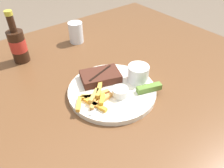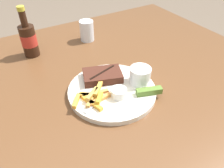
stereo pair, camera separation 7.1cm
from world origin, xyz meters
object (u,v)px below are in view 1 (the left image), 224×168
coleslaw_cup (138,73)px  pickle_spear (149,88)px  beer_bottle (18,44)px  dinner_plate (112,91)px  dipping_sauce_cup (121,91)px  fork_utensil (100,102)px  drinking_glass (76,32)px  steak_portion (101,76)px

coleslaw_cup → pickle_spear: bearing=-98.0°
pickle_spear → beer_bottle: beer_bottle is taller
pickle_spear → dinner_plate: bearing=137.7°
dinner_plate → pickle_spear: pickle_spear is taller
dipping_sauce_cup → pickle_spear: 0.10m
pickle_spear → fork_utensil: pickle_spear is taller
dinner_plate → beer_bottle: 0.42m
coleslaw_cup → beer_bottle: bearing=123.1°
dinner_plate → beer_bottle: bearing=113.1°
dinner_plate → drinking_glass: 0.40m
dinner_plate → fork_utensil: fork_utensil is taller
steak_portion → pickle_spear: steak_portion is taller
dipping_sauce_cup → drinking_glass: drinking_glass is taller
dinner_plate → pickle_spear: (0.09, -0.08, 0.02)m
dinner_plate → pickle_spear: bearing=-42.3°
dinner_plate → steak_portion: (0.00, 0.06, 0.02)m
fork_utensil → beer_bottle: bearing=78.7°
fork_utensil → drinking_glass: (0.17, 0.42, 0.03)m
steak_portion → fork_utensil: size_ratio=1.21×
drinking_glass → dipping_sauce_cup: bearing=-102.2°
beer_bottle → drinking_glass: beer_bottle is taller
steak_portion → pickle_spear: bearing=-59.0°
dinner_plate → beer_bottle: (-0.16, 0.38, 0.06)m
pickle_spear → fork_utensil: bearing=162.5°
beer_bottle → drinking_glass: 0.26m
pickle_spear → steak_portion: bearing=121.0°
pickle_spear → fork_utensil: 0.17m
dipping_sauce_cup → beer_bottle: bearing=111.3°
beer_bottle → dinner_plate: bearing=-66.9°
beer_bottle → pickle_spear: bearing=-61.4°
dinner_plate → drinking_glass: size_ratio=3.15×
dinner_plate → fork_utensil: bearing=-156.0°
coleslaw_cup → dipping_sauce_cup: coleslaw_cup is taller
coleslaw_cup → fork_utensil: 0.17m
steak_portion → dinner_plate: bearing=-91.8°
pickle_spear → beer_bottle: size_ratio=0.42×
dinner_plate → steak_portion: 0.07m
coleslaw_cup → beer_bottle: beer_bottle is taller
dinner_plate → drinking_glass: bearing=76.1°
steak_portion → pickle_spear: size_ratio=1.77×
fork_utensil → drinking_glass: 0.45m
steak_portion → fork_utensil: steak_portion is taller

